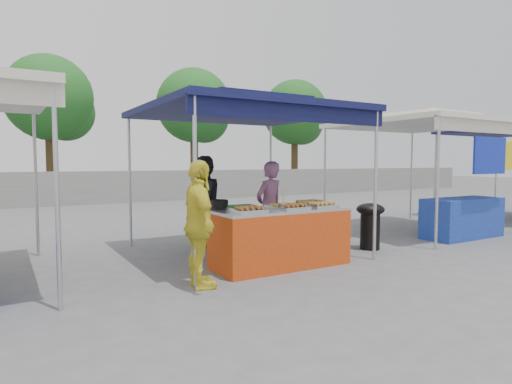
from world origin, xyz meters
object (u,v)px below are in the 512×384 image
vendor_woman (269,208)px  helper_man (203,201)px  cooking_pot (220,205)px  wok_burner (370,222)px  customer_person (199,224)px  vendor_table (281,237)px

vendor_woman → helper_man: (-0.68, 1.15, 0.05)m
cooking_pot → wok_burner: bearing=-2.8°
vendor_woman → wok_burner: bearing=147.0°
cooking_pot → vendor_woman: 1.20m
wok_burner → customer_person: 3.56m
wok_burner → customer_person: (-3.49, -0.62, 0.29)m
vendor_woman → helper_man: 1.34m
vendor_woman → customer_person: size_ratio=0.99×
wok_burner → helper_man: bearing=132.8°
wok_burner → vendor_woman: (-1.73, 0.57, 0.29)m
vendor_woman → customer_person: customer_person is taller
vendor_woman → helper_man: bearing=-74.4°
wok_burner → vendor_woman: vendor_woman is taller
vendor_table → wok_burner: (2.04, 0.22, 0.06)m
vendor_table → helper_man: bearing=100.8°
cooking_pot → vendor_table: bearing=-24.1°
vendor_woman → customer_person: (-1.76, -1.19, 0.01)m
cooking_pot → helper_man: bearing=74.6°
cooking_pot → customer_person: size_ratio=0.15×
vendor_woman → cooking_pot: bearing=6.2°
customer_person → cooking_pot: bearing=-33.4°
helper_man → vendor_table: bearing=70.9°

